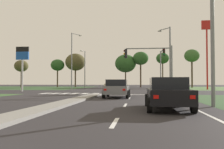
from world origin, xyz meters
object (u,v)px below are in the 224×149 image
(street_lamp_second, at_px, (169,56))
(treeline_near, at_px, (21,66))
(street_lamp_third, at_px, (72,58))
(treeline_seventh, at_px, (192,56))
(street_lamp_near, at_px, (215,4))
(treeline_second, at_px, (58,65))
(car_beige_second, at_px, (110,85))
(treeline_fourth, at_px, (126,64))
(car_black_fourth, at_px, (167,93))
(fastfood_pole_sign, at_px, (207,39))
(treeline_third, at_px, (75,62))
(fuel_price_totem, at_px, (22,59))
(car_grey_near, at_px, (117,88))
(traffic_signal_far_right, at_px, (162,62))
(street_lamp_fourth, at_px, (84,67))
(pedestrian_at_median, at_px, (114,83))
(treeline_sixth, at_px, (163,59))
(treeline_fifth, at_px, (141,59))
(traffic_signal_near_right, at_px, (153,61))

(street_lamp_second, relative_size, treeline_near, 1.13)
(street_lamp_third, distance_m, treeline_seventh, 31.19)
(street_lamp_near, relative_size, treeline_second, 1.31)
(car_beige_second, xyz_separation_m, treeline_fourth, (2.90, 10.87, 5.46))
(car_black_fourth, bearing_deg, treeline_near, 122.20)
(fastfood_pole_sign, height_order, treeline_third, fastfood_pole_sign)
(street_lamp_third, bearing_deg, treeline_fourth, 66.90)
(treeline_second, bearing_deg, street_lamp_second, -52.55)
(fuel_price_totem, bearing_deg, car_black_fourth, -50.66)
(street_lamp_near, relative_size, treeline_fourth, 1.13)
(car_grey_near, relative_size, traffic_signal_far_right, 0.69)
(car_beige_second, relative_size, street_lamp_second, 0.51)
(traffic_signal_far_right, bearing_deg, street_lamp_fourth, 130.46)
(treeline_fourth, bearing_deg, pedestrian_at_median, -91.97)
(pedestrian_at_median, height_order, fuel_price_totem, fuel_price_totem)
(treeline_sixth, bearing_deg, treeline_fourth, -178.84)
(car_beige_second, xyz_separation_m, treeline_third, (-10.43, 10.57, 5.90))
(treeline_second, bearing_deg, treeline_fifth, 1.09)
(fuel_price_totem, bearing_deg, treeline_fourth, 68.61)
(treeline_third, bearing_deg, street_lamp_fourth, -64.09)
(treeline_third, bearing_deg, pedestrian_at_median, -60.34)
(treeline_third, height_order, treeline_seventh, treeline_seventh)
(traffic_signal_near_right, distance_m, treeline_second, 44.29)
(treeline_third, distance_m, treeline_seventh, 29.88)
(street_lamp_third, distance_m, treeline_sixth, 27.58)
(treeline_fourth, relative_size, treeline_fifth, 0.94)
(treeline_near, xyz_separation_m, treeline_sixth, (37.18, 2.23, 1.81))
(treeline_third, height_order, treeline_fifth, treeline_fifth)
(car_beige_second, xyz_separation_m, street_lamp_fourth, (-5.94, 1.33, 4.00))
(traffic_signal_near_right, distance_m, treeline_fourth, 39.59)
(street_lamp_near, bearing_deg, car_black_fourth, -148.18)
(fuel_price_totem, bearing_deg, fastfood_pole_sign, 23.88)
(street_lamp_fourth, bearing_deg, street_lamp_near, -68.90)
(car_grey_near, relative_size, pedestrian_at_median, 2.47)
(traffic_signal_near_right, height_order, street_lamp_third, street_lamp_third)
(treeline_near, height_order, treeline_seventh, treeline_seventh)
(car_grey_near, relative_size, treeline_seventh, 0.45)
(car_beige_second, bearing_deg, traffic_signal_near_right, 105.43)
(car_grey_near, height_order, traffic_signal_near_right, traffic_signal_near_right)
(traffic_signal_near_right, bearing_deg, treeline_near, 131.18)
(street_lamp_third, relative_size, fuel_price_totem, 1.67)
(traffic_signal_near_right, relative_size, treeline_fourth, 0.59)
(treeline_third, bearing_deg, traffic_signal_far_right, -53.86)
(street_lamp_near, relative_size, treeline_seventh, 1.02)
(street_lamp_second, bearing_deg, street_lamp_third, 139.29)
(street_lamp_second, bearing_deg, car_beige_second, 113.51)
(car_beige_second, height_order, fastfood_pole_sign, fastfood_pole_sign)
(street_lamp_near, relative_size, treeline_near, 1.34)
(treeline_second, xyz_separation_m, treeline_fifth, (21.83, 0.42, 1.58))
(pedestrian_at_median, bearing_deg, treeline_seventh, 36.09)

